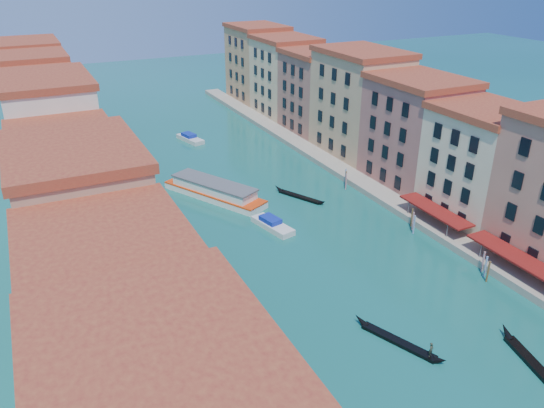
% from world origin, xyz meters
% --- Properties ---
extents(left_bank_palazzos, '(12.80, 128.40, 21.00)m').
position_xyz_m(left_bank_palazzos, '(-26.00, 64.68, 9.71)').
color(left_bank_palazzos, '#C2B78E').
rests_on(left_bank_palazzos, ground).
extents(right_bank_palazzos, '(12.80, 128.40, 21.00)m').
position_xyz_m(right_bank_palazzos, '(30.00, 65.00, 9.75)').
color(right_bank_palazzos, brown).
rests_on(right_bank_palazzos, ground).
extents(quay, '(4.00, 140.00, 1.00)m').
position_xyz_m(quay, '(22.00, 65.00, 0.50)').
color(quay, '#9D947E').
rests_on(quay, ground).
extents(restaurant_awnings, '(3.20, 44.55, 3.12)m').
position_xyz_m(restaurant_awnings, '(22.19, 23.00, 2.99)').
color(restaurant_awnings, maroon).
rests_on(restaurant_awnings, ground).
extents(mooring_poles_right, '(1.44, 54.24, 3.20)m').
position_xyz_m(mooring_poles_right, '(19.10, 28.80, 1.30)').
color(mooring_poles_right, brown).
rests_on(mooring_poles_right, ground).
extents(vaporetto_far, '(12.86, 19.12, 2.87)m').
position_xyz_m(vaporetto_far, '(-3.26, 63.63, 1.29)').
color(vaporetto_far, white).
rests_on(vaporetto_far, ground).
extents(gondola_fore, '(5.02, 10.59, 2.22)m').
position_xyz_m(gondola_fore, '(1.29, 20.38, 0.37)').
color(gondola_fore, black).
rests_on(gondola_fore, ground).
extents(gondola_right, '(3.85, 12.15, 2.45)m').
position_xyz_m(gondola_right, '(10.97, 11.02, 0.47)').
color(gondola_right, black).
rests_on(gondola_right, ground).
extents(gondola_far, '(5.49, 9.92, 1.52)m').
position_xyz_m(gondola_far, '(9.48, 57.46, 0.31)').
color(gondola_far, black).
rests_on(gondola_far, ground).
extents(motorboat_mid, '(4.06, 8.01, 1.59)m').
position_xyz_m(motorboat_mid, '(0.70, 49.54, 0.62)').
color(motorboat_mid, silver).
rests_on(motorboat_mid, ground).
extents(motorboat_far, '(4.30, 8.13, 1.61)m').
position_xyz_m(motorboat_far, '(2.34, 94.35, 0.63)').
color(motorboat_far, silver).
rests_on(motorboat_far, ground).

